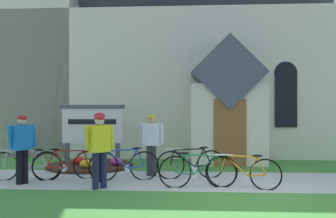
# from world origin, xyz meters

# --- Properties ---
(ground) EXTENTS (140.00, 140.00, 0.00)m
(ground) POSITION_xyz_m (0.00, 4.00, 0.00)
(ground) COLOR #3D3D3F
(sidewalk_slab) EXTENTS (32.00, 2.60, 0.01)m
(sidewalk_slab) POSITION_xyz_m (-2.23, 2.04, 0.01)
(sidewalk_slab) COLOR #B7B5AD
(sidewalk_slab) RESTS_ON ground
(grass_verge) EXTENTS (32.00, 2.29, 0.01)m
(grass_verge) POSITION_xyz_m (-2.23, -0.41, 0.00)
(grass_verge) COLOR #427F33
(grass_verge) RESTS_ON ground
(church_lawn) EXTENTS (24.00, 2.68, 0.01)m
(church_lawn) POSITION_xyz_m (-2.23, 4.68, 0.00)
(church_lawn) COLOR #427F33
(church_lawn) RESTS_ON ground
(church_building) EXTENTS (12.80, 12.60, 13.91)m
(church_building) POSITION_xyz_m (-2.53, 11.09, 5.13)
(church_building) COLOR beige
(church_building) RESTS_ON ground
(church_sign) EXTENTS (2.02, 0.15, 1.92)m
(church_sign) POSITION_xyz_m (-4.30, 4.22, 1.26)
(church_sign) COLOR #474C56
(church_sign) RESTS_ON ground
(flower_bed) EXTENTS (2.62, 2.62, 0.34)m
(flower_bed) POSITION_xyz_m (-4.27, 3.97, 0.08)
(flower_bed) COLOR #382319
(flower_bed) RESTS_ON ground
(bicycle_black) EXTENTS (1.74, 0.37, 0.85)m
(bicycle_black) POSITION_xyz_m (-2.88, 1.96, 0.39)
(bicycle_black) COLOR black
(bicycle_black) RESTS_ON ground
(bicycle_red) EXTENTS (1.60, 0.69, 0.82)m
(bicycle_red) POSITION_xyz_m (-4.34, 1.96, 0.38)
(bicycle_red) COLOR black
(bicycle_red) RESTS_ON ground
(bicycle_blue) EXTENTS (1.75, 0.38, 0.80)m
(bicycle_blue) POSITION_xyz_m (-5.37, 1.83, 0.38)
(bicycle_blue) COLOR black
(bicycle_blue) RESTS_ON ground
(bicycle_white) EXTENTS (1.80, 0.21, 0.83)m
(bicycle_white) POSITION_xyz_m (-1.05, 1.18, 0.39)
(bicycle_white) COLOR black
(bicycle_white) RESTS_ON ground
(bicycle_silver) EXTENTS (1.77, 0.46, 0.83)m
(bicycle_silver) POSITION_xyz_m (-1.21, 2.33, 0.38)
(bicycle_silver) COLOR black
(bicycle_silver) RESTS_ON ground
(bicycle_yellow) EXTENTS (1.63, 0.57, 0.80)m
(bicycle_yellow) POSITION_xyz_m (-0.03, 1.17, 0.37)
(bicycle_yellow) COLOR black
(bicycle_yellow) RESTS_ON ground
(cyclist_in_orange_jersey) EXTENTS (0.33, 0.78, 1.70)m
(cyclist_in_orange_jersey) POSITION_xyz_m (-3.45, 1.72, 1.00)
(cyclist_in_orange_jersey) COLOR black
(cyclist_in_orange_jersey) RESTS_ON ground
(cyclist_in_yellow_jersey) EXTENTS (0.56, 0.52, 1.67)m
(cyclist_in_yellow_jersey) POSITION_xyz_m (-3.25, 0.91, 0.98)
(cyclist_in_yellow_jersey) COLOR #191E38
(cyclist_in_yellow_jersey) RESTS_ON ground
(cyclist_in_blue_jersey) EXTENTS (0.48, 0.60, 1.65)m
(cyclist_in_blue_jersey) POSITION_xyz_m (-5.22, 1.32, 0.96)
(cyclist_in_blue_jersey) COLOR black
(cyclist_in_blue_jersey) RESTS_ON ground
(cyclist_in_white_jersey) EXTENTS (0.65, 0.28, 1.65)m
(cyclist_in_white_jersey) POSITION_xyz_m (-2.27, 2.60, 0.96)
(cyclist_in_white_jersey) COLOR #2D2D33
(cyclist_in_white_jersey) RESTS_ON ground
(roadside_conifer) EXTENTS (3.02, 3.02, 6.75)m
(roadside_conifer) POSITION_xyz_m (3.82, 11.98, 4.54)
(roadside_conifer) COLOR #4C3823
(roadside_conifer) RESTS_ON ground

